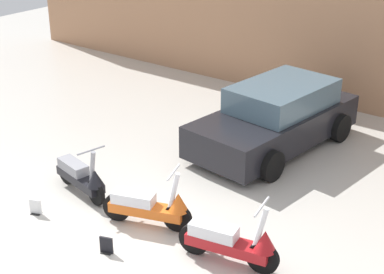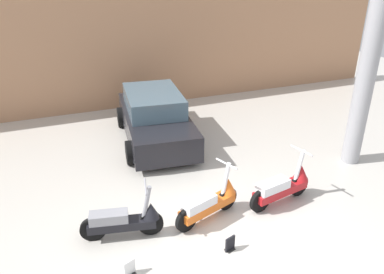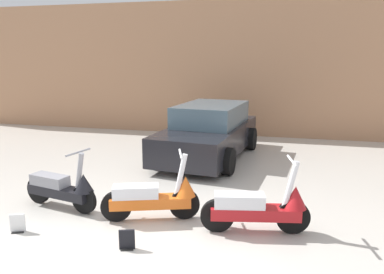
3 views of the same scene
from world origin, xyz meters
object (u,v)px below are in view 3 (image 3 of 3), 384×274
scooter_front_left (63,188)px  car_rear_left (209,132)px  scooter_front_right (155,197)px  placard_near_right_scooter (127,241)px  scooter_front_center (260,207)px  placard_near_left_scooter (18,224)px

scooter_front_left → car_rear_left: bearing=78.4°
scooter_front_right → placard_near_right_scooter: 0.96m
scooter_front_center → car_rear_left: size_ratio=0.38×
scooter_front_center → placard_near_left_scooter: 3.38m
placard_near_left_scooter → placard_near_right_scooter: size_ratio=1.00×
scooter_front_right → placard_near_right_scooter: bearing=-112.3°
car_rear_left → placard_near_right_scooter: (-0.12, -4.69, -0.50)m
car_rear_left → scooter_front_left: bearing=-17.2°
car_rear_left → placard_near_left_scooter: (-1.79, -4.61, -0.50)m
scooter_front_center → placard_near_left_scooter: (-3.27, -0.80, -0.26)m
scooter_front_center → placard_near_right_scooter: size_ratio=5.77×
scooter_front_right → car_rear_left: 3.77m
scooter_front_right → placard_near_left_scooter: scooter_front_right is taller
scooter_front_right → scooter_front_center: (1.55, -0.05, 0.01)m
scooter_front_left → car_rear_left: (1.64, 3.72, 0.26)m
scooter_front_right → car_rear_left: (0.06, 3.77, 0.25)m
placard_near_left_scooter → placard_near_right_scooter: 1.68m
placard_near_left_scooter → car_rear_left: bearing=68.8°
scooter_front_center → car_rear_left: car_rear_left is taller
scooter_front_center → placard_near_right_scooter: 1.84m
placard_near_right_scooter → car_rear_left: bearing=88.6°
scooter_front_center → placard_near_right_scooter: (-1.60, -0.87, -0.26)m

